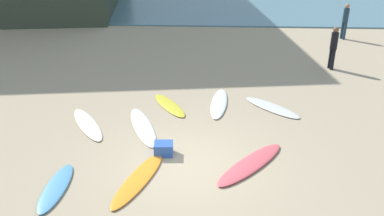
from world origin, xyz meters
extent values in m
plane|color=tan|center=(0.00, 0.00, 0.00)|extent=(120.00, 120.00, 0.00)
ellipsoid|color=#E0545C|center=(1.61, 0.04, 0.04)|extent=(2.09, 2.35, 0.09)
ellipsoid|color=orange|center=(-1.10, -0.72, 0.04)|extent=(1.25, 2.51, 0.07)
ellipsoid|color=white|center=(-1.42, 1.93, 0.03)|extent=(1.43, 2.61, 0.06)
ellipsoid|color=#F6E8CA|center=(-3.10, 1.99, 0.03)|extent=(1.69, 2.29, 0.07)
ellipsoid|color=#559BD1|center=(-2.94, -1.15, 0.04)|extent=(0.50, 1.91, 0.08)
ellipsoid|color=yellow|center=(-0.77, 3.44, 0.04)|extent=(1.46, 1.99, 0.07)
ellipsoid|color=white|center=(0.86, 3.67, 0.04)|extent=(0.75, 2.44, 0.08)
ellipsoid|color=silver|center=(2.58, 3.44, 0.03)|extent=(1.91, 1.95, 0.07)
cylinder|color=#1E3342|center=(7.22, 12.07, 0.42)|extent=(0.14, 0.14, 0.84)
cylinder|color=#1E3342|center=(7.30, 11.88, 0.42)|extent=(0.14, 0.14, 0.84)
cylinder|color=#1E3342|center=(7.26, 11.98, 1.20)|extent=(0.36, 0.36, 0.70)
sphere|color=#9E7051|center=(7.26, 11.98, 1.66)|extent=(0.23, 0.23, 0.23)
cylinder|color=black|center=(5.45, 7.49, 0.41)|extent=(0.14, 0.14, 0.83)
cylinder|color=black|center=(5.50, 7.29, 0.41)|extent=(0.14, 0.14, 0.83)
cylinder|color=black|center=(5.47, 7.39, 1.17)|extent=(0.34, 0.34, 0.69)
sphere|color=brown|center=(5.47, 7.39, 1.63)|extent=(0.22, 0.22, 0.22)
cube|color=#2D56B2|center=(-0.63, 0.46, 0.17)|extent=(0.51, 0.42, 0.33)
camera|label=1|loc=(0.55, -8.60, 5.67)|focal=37.87mm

